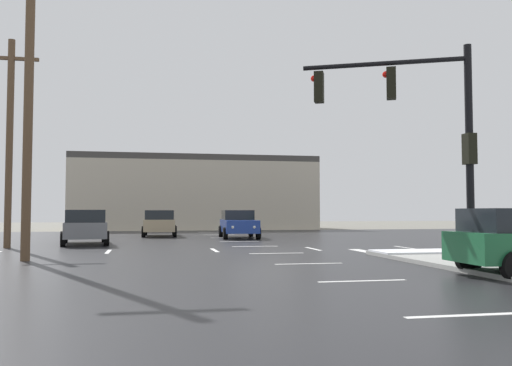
{
  "coord_description": "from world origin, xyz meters",
  "views": [
    {
      "loc": [
        -4.61,
        -21.26,
        1.53
      ],
      "look_at": [
        0.84,
        5.96,
        2.97
      ],
      "focal_mm": 38.43,
      "sensor_mm": 36.0,
      "label": 1
    }
  ],
  "objects_px": {
    "traffic_signal_mast": "(422,118)",
    "utility_pole_mid": "(29,86)",
    "sedan_tan": "(160,223)",
    "sedan_grey": "(85,226)",
    "sedan_blue": "(238,223)",
    "utility_pole_far": "(10,138)"
  },
  "relations": [
    {
      "from": "sedan_tan",
      "to": "utility_pole_far",
      "type": "height_order",
      "value": "utility_pole_far"
    },
    {
      "from": "sedan_grey",
      "to": "sedan_blue",
      "type": "relative_size",
      "value": 1.01
    },
    {
      "from": "traffic_signal_mast",
      "to": "utility_pole_mid",
      "type": "distance_m",
      "value": 12.04
    },
    {
      "from": "sedan_tan",
      "to": "utility_pole_mid",
      "type": "height_order",
      "value": "utility_pole_mid"
    },
    {
      "from": "sedan_tan",
      "to": "utility_pole_far",
      "type": "bearing_deg",
      "value": 147.89
    },
    {
      "from": "traffic_signal_mast",
      "to": "sedan_tan",
      "type": "distance_m",
      "value": 20.68
    },
    {
      "from": "sedan_tan",
      "to": "utility_pole_mid",
      "type": "relative_size",
      "value": 0.44
    },
    {
      "from": "utility_pole_mid",
      "to": "sedan_tan",
      "type": "bearing_deg",
      "value": 74.66
    },
    {
      "from": "utility_pole_mid",
      "to": "sedan_grey",
      "type": "bearing_deg",
      "value": 84.03
    },
    {
      "from": "traffic_signal_mast",
      "to": "utility_pole_far",
      "type": "xyz_separation_m",
      "value": [
        -13.63,
        9.5,
        0.31
      ]
    },
    {
      "from": "traffic_signal_mast",
      "to": "sedan_grey",
      "type": "height_order",
      "value": "traffic_signal_mast"
    },
    {
      "from": "sedan_grey",
      "to": "utility_pole_mid",
      "type": "xyz_separation_m",
      "value": [
        -0.87,
        -8.32,
        4.55
      ]
    },
    {
      "from": "sedan_grey",
      "to": "sedan_blue",
      "type": "xyz_separation_m",
      "value": [
        7.91,
        4.78,
        0.0
      ]
    },
    {
      "from": "traffic_signal_mast",
      "to": "sedan_tan",
      "type": "xyz_separation_m",
      "value": [
        -7.2,
        19.08,
        -3.44
      ]
    },
    {
      "from": "sedan_tan",
      "to": "utility_pole_mid",
      "type": "distance_m",
      "value": 17.27
    },
    {
      "from": "sedan_grey",
      "to": "utility_pole_mid",
      "type": "bearing_deg",
      "value": 167.92
    },
    {
      "from": "utility_pole_mid",
      "to": "utility_pole_far",
      "type": "bearing_deg",
      "value": 107.37
    },
    {
      "from": "sedan_grey",
      "to": "utility_pole_far",
      "type": "xyz_separation_m",
      "value": [
        -2.9,
        -1.83,
        3.74
      ]
    },
    {
      "from": "sedan_blue",
      "to": "utility_pole_mid",
      "type": "xyz_separation_m",
      "value": [
        -8.78,
        -13.1,
        4.55
      ]
    },
    {
      "from": "sedan_blue",
      "to": "sedan_grey",
      "type": "bearing_deg",
      "value": -55.88
    },
    {
      "from": "sedan_blue",
      "to": "sedan_tan",
      "type": "height_order",
      "value": "same"
    },
    {
      "from": "sedan_blue",
      "to": "sedan_tan",
      "type": "xyz_separation_m",
      "value": [
        -4.37,
        2.97,
        0.0
      ]
    }
  ]
}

